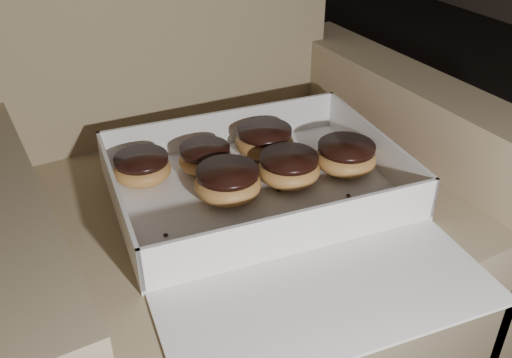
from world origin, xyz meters
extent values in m
plane|color=black|center=(0.00, 0.00, 0.00)|extent=(4.50, 4.50, 0.00)
cube|color=#8C7C59|center=(-0.19, 0.11, 0.19)|extent=(0.65, 0.65, 0.38)
cube|color=#8C7C59|center=(-0.54, 0.11, 0.25)|extent=(0.11, 0.65, 0.51)
cube|color=#8C7C59|center=(0.17, 0.11, 0.25)|extent=(0.11, 0.65, 0.51)
cube|color=white|center=(-0.17, 0.08, 0.38)|extent=(0.48, 0.39, 0.01)
cube|color=white|center=(-0.15, 0.24, 0.42)|extent=(0.44, 0.07, 0.07)
cube|color=white|center=(-0.19, -0.08, 0.42)|extent=(0.44, 0.07, 0.07)
cube|color=white|center=(-0.38, 0.11, 0.42)|extent=(0.05, 0.33, 0.07)
cube|color=white|center=(0.05, 0.05, 0.42)|extent=(0.05, 0.33, 0.07)
cube|color=#C75059|center=(0.05, 0.05, 0.42)|extent=(0.05, 0.32, 0.06)
cube|color=white|center=(-0.20, -0.17, 0.38)|extent=(0.45, 0.24, 0.01)
ellipsoid|color=#C78845|center=(-0.10, 0.17, 0.41)|extent=(0.10, 0.10, 0.05)
cylinder|color=black|center=(-0.10, 0.17, 0.43)|extent=(0.09, 0.09, 0.01)
ellipsoid|color=#C78845|center=(-0.11, 0.07, 0.41)|extent=(0.10, 0.10, 0.05)
cylinder|color=black|center=(-0.11, 0.07, 0.43)|extent=(0.09, 0.09, 0.01)
ellipsoid|color=#C78845|center=(-0.22, 0.08, 0.41)|extent=(0.10, 0.10, 0.05)
cylinder|color=black|center=(-0.22, 0.08, 0.43)|extent=(0.10, 0.10, 0.01)
ellipsoid|color=#C78845|center=(-0.21, 0.18, 0.41)|extent=(0.09, 0.09, 0.04)
cylinder|color=black|center=(-0.21, 0.18, 0.43)|extent=(0.08, 0.08, 0.01)
ellipsoid|color=#C78845|center=(-0.01, 0.06, 0.41)|extent=(0.10, 0.10, 0.05)
cylinder|color=black|center=(-0.01, 0.06, 0.43)|extent=(0.09, 0.09, 0.01)
ellipsoid|color=#C78845|center=(-0.32, 0.19, 0.41)|extent=(0.09, 0.09, 0.04)
cylinder|color=black|center=(-0.32, 0.19, 0.43)|extent=(0.09, 0.09, 0.01)
ellipsoid|color=black|center=(-0.34, 0.04, 0.39)|extent=(0.01, 0.01, 0.00)
ellipsoid|color=black|center=(-0.25, -0.04, 0.39)|extent=(0.01, 0.01, 0.00)
ellipsoid|color=black|center=(-0.12, -0.02, 0.39)|extent=(0.01, 0.01, 0.00)
ellipsoid|color=black|center=(-0.14, 0.06, 0.39)|extent=(0.01, 0.01, 0.00)
ellipsoid|color=black|center=(-0.05, -0.01, 0.39)|extent=(0.01, 0.01, 0.00)
camera|label=1|loc=(-0.54, -0.58, 0.89)|focal=40.00mm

